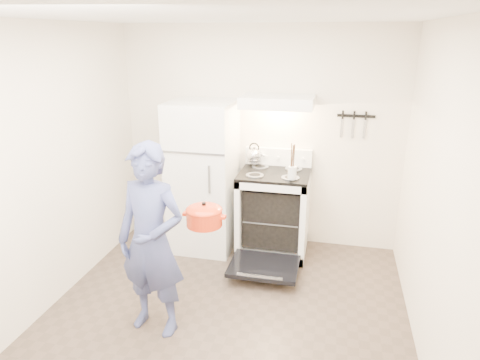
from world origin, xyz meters
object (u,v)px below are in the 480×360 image
(refrigerator, at_px, (203,177))
(tea_kettle, at_px, (254,154))
(dutch_oven, at_px, (204,217))
(person, at_px, (151,241))
(stove_body, at_px, (274,214))

(refrigerator, distance_m, tea_kettle, 0.63)
(dutch_oven, bearing_deg, refrigerator, 107.94)
(person, bearing_deg, stove_body, 72.37)
(stove_body, bearing_deg, refrigerator, -178.23)
(person, bearing_deg, refrigerator, 100.00)
(refrigerator, xyz_separation_m, tea_kettle, (0.54, 0.24, 0.23))
(refrigerator, distance_m, stove_body, 0.90)
(refrigerator, height_order, dutch_oven, refrigerator)
(refrigerator, distance_m, person, 1.55)
(stove_body, bearing_deg, dutch_oven, -110.03)
(stove_body, xyz_separation_m, tea_kettle, (-0.27, 0.22, 0.62))
(stove_body, height_order, person, person)
(person, height_order, dutch_oven, person)
(tea_kettle, bearing_deg, refrigerator, -155.46)
(stove_body, distance_m, person, 1.78)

